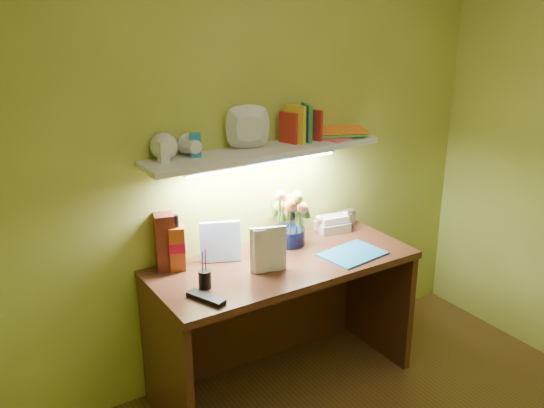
# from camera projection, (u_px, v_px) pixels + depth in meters

# --- Properties ---
(desk) EXTENTS (1.40, 0.60, 0.75)m
(desk) POSITION_uv_depth(u_px,v_px,m) (283.00, 324.00, 3.28)
(desk) COLOR #3C1E10
(desk) RESTS_ON ground
(flower_bouquet) EXTENTS (0.21, 0.21, 0.32)m
(flower_bouquet) POSITION_uv_depth(u_px,v_px,m) (289.00, 217.00, 3.31)
(flower_bouquet) COLOR black
(flower_bouquet) RESTS_ON desk
(telephone) EXTENTS (0.20, 0.16, 0.11)m
(telephone) POSITION_uv_depth(u_px,v_px,m) (332.00, 222.00, 3.53)
(telephone) COLOR beige
(telephone) RESTS_ON desk
(desk_clock) EXTENTS (0.09, 0.05, 0.09)m
(desk_clock) POSITION_uv_depth(u_px,v_px,m) (347.00, 217.00, 3.62)
(desk_clock) COLOR #AFAEB4
(desk_clock) RESTS_ON desk
(whisky_bottle) EXTENTS (0.10, 0.10, 0.29)m
(whisky_bottle) POSITION_uv_depth(u_px,v_px,m) (177.00, 242.00, 3.02)
(whisky_bottle) COLOR #A14316
(whisky_bottle) RESTS_ON desk
(whisky_box) EXTENTS (0.11, 0.11, 0.29)m
(whisky_box) POSITION_uv_depth(u_px,v_px,m) (165.00, 242.00, 3.02)
(whisky_box) COLOR #531D12
(whisky_box) RESTS_ON desk
(pen_cup) EXTENTS (0.08, 0.08, 0.15)m
(pen_cup) POSITION_uv_depth(u_px,v_px,m) (205.00, 273.00, 2.85)
(pen_cup) COLOR black
(pen_cup) RESTS_ON desk
(art_card) EXTENTS (0.21, 0.12, 0.21)m
(art_card) POSITION_uv_depth(u_px,v_px,m) (220.00, 241.00, 3.13)
(art_card) COLOR white
(art_card) RESTS_ON desk
(tv_remote) EXTENTS (0.13, 0.20, 0.02)m
(tv_remote) POSITION_uv_depth(u_px,v_px,m) (206.00, 298.00, 2.75)
(tv_remote) COLOR black
(tv_remote) RESTS_ON desk
(blue_folder) EXTENTS (0.35, 0.27, 0.01)m
(blue_folder) POSITION_uv_depth(u_px,v_px,m) (353.00, 254.00, 3.23)
(blue_folder) COLOR #1F7AC6
(blue_folder) RESTS_ON desk
(desk_book_a) EXTENTS (0.18, 0.06, 0.23)m
(desk_book_a) POSITION_uv_depth(u_px,v_px,m) (254.00, 253.00, 2.96)
(desk_book_a) COLOR beige
(desk_book_a) RESTS_ON desk
(desk_book_b) EXTENTS (0.17, 0.08, 0.24)m
(desk_book_b) POSITION_uv_depth(u_px,v_px,m) (250.00, 251.00, 2.98)
(desk_book_b) COLOR silver
(desk_book_b) RESTS_ON desk
(wall_shelf) EXTENTS (1.32, 0.33, 0.23)m
(wall_shelf) POSITION_uv_depth(u_px,v_px,m) (263.00, 145.00, 3.09)
(wall_shelf) COLOR silver
(wall_shelf) RESTS_ON ground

